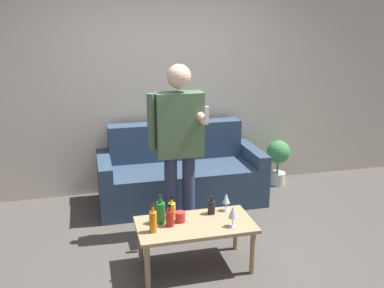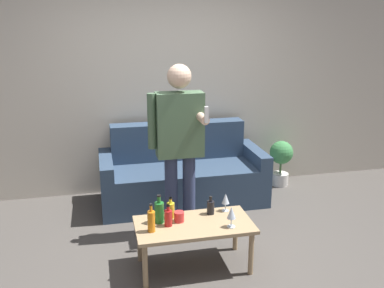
{
  "view_description": "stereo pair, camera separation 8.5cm",
  "coord_description": "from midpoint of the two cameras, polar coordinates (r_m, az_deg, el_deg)",
  "views": [
    {
      "loc": [
        -0.85,
        -3.02,
        2.03
      ],
      "look_at": [
        0.04,
        0.55,
        0.95
      ],
      "focal_mm": 40.0,
      "sensor_mm": 36.0,
      "label": 1
    },
    {
      "loc": [
        -0.77,
        -3.04,
        2.03
      ],
      "look_at": [
        0.04,
        0.55,
        0.95
      ],
      "focal_mm": 40.0,
      "sensor_mm": 36.0,
      "label": 2
    }
  ],
  "objects": [
    {
      "name": "potted_plant",
      "position": [
        5.47,
        12.23,
        -1.89
      ],
      "size": [
        0.29,
        0.29,
        0.58
      ],
      "color": "silver",
      "rests_on": "ground_plane"
    },
    {
      "name": "couch",
      "position": [
        4.92,
        -0.86,
        -4.11
      ],
      "size": [
        1.84,
        0.8,
        0.87
      ],
      "color": "#334760",
      "rests_on": "ground_plane"
    },
    {
      "name": "bottle_orange",
      "position": [
        3.65,
        -2.19,
        -8.75
      ],
      "size": [
        0.07,
        0.07,
        0.18
      ],
      "color": "yellow",
      "rests_on": "coffee_table"
    },
    {
      "name": "wall_back",
      "position": [
        5.09,
        -3.5,
        8.62
      ],
      "size": [
        8.0,
        0.06,
        2.7
      ],
      "color": "beige",
      "rests_on": "ground_plane"
    },
    {
      "name": "wine_glass_far",
      "position": [
        3.5,
        5.99,
        -9.17
      ],
      "size": [
        0.07,
        0.07,
        0.18
      ],
      "color": "silver",
      "rests_on": "coffee_table"
    },
    {
      "name": "bottle_dark",
      "position": [
        3.52,
        -2.48,
        -9.76
      ],
      "size": [
        0.07,
        0.07,
        0.18
      ],
      "color": "#B21E1E",
      "rests_on": "coffee_table"
    },
    {
      "name": "ground_plane",
      "position": [
        3.74,
        1.96,
        -16.57
      ],
      "size": [
        16.0,
        16.0,
        0.0
      ],
      "primitive_type": "plane",
      "color": "#514C47"
    },
    {
      "name": "wine_glass_near",
      "position": [
        3.77,
        5.15,
        -7.33
      ],
      "size": [
        0.07,
        0.07,
        0.16
      ],
      "color": "silver",
      "rests_on": "coffee_table"
    },
    {
      "name": "bottle_red",
      "position": [
        3.72,
        3.16,
        -8.38
      ],
      "size": [
        0.06,
        0.06,
        0.16
      ],
      "color": "black",
      "rests_on": "coffee_table"
    },
    {
      "name": "cup_on_table",
      "position": [
        3.6,
        -1.05,
        -9.67
      ],
      "size": [
        0.08,
        0.08,
        0.09
      ],
      "color": "red",
      "rests_on": "coffee_table"
    },
    {
      "name": "bottle_green",
      "position": [
        3.57,
        -3.71,
        -9.0
      ],
      "size": [
        0.08,
        0.08,
        0.24
      ],
      "color": "#23752D",
      "rests_on": "coffee_table"
    },
    {
      "name": "person_standing_front",
      "position": [
        3.95,
        -1.1,
        0.76
      ],
      "size": [
        0.51,
        0.43,
        1.65
      ],
      "color": "navy",
      "rests_on": "ground_plane"
    },
    {
      "name": "bottle_yellow",
      "position": [
        3.43,
        -4.73,
        -10.15
      ],
      "size": [
        0.06,
        0.06,
        0.24
      ],
      "color": "orange",
      "rests_on": "coffee_table"
    },
    {
      "name": "coffee_table",
      "position": [
        3.61,
        0.94,
        -11.22
      ],
      "size": [
        0.97,
        0.5,
        0.41
      ],
      "color": "tan",
      "rests_on": "ground_plane"
    }
  ]
}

